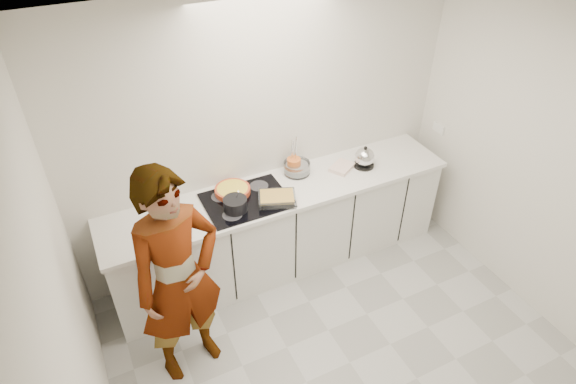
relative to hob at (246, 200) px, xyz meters
name	(u,v)px	position (x,y,z in m)	size (l,w,h in m)	color
floor	(350,362)	(0.35, -1.26, -0.92)	(3.60, 3.20, 0.00)	#B5B5B1
ceiling	(390,52)	(0.35, -1.26, 1.68)	(3.60, 3.20, 0.00)	white
wall_back	(266,135)	(0.35, 0.34, 0.38)	(3.60, 0.00, 2.60)	silver
wall_left	(76,349)	(-1.45, -1.26, 0.38)	(0.00, 3.20, 2.60)	silver
wall_right	(555,176)	(2.15, -1.24, 0.38)	(0.02, 3.20, 2.60)	silver
base_cabinets	(282,229)	(0.35, 0.02, -0.48)	(3.20, 0.58, 0.87)	silver
countertop	(282,191)	(0.35, 0.02, -0.03)	(3.24, 0.64, 0.04)	white
hob	(246,200)	(0.00, 0.00, 0.00)	(0.72, 0.54, 0.01)	black
tart_dish	(233,190)	(-0.07, 0.15, 0.04)	(0.41, 0.41, 0.05)	#C54523
saucepan	(235,204)	(-0.13, -0.09, 0.06)	(0.22, 0.22, 0.19)	black
baking_dish	(277,198)	(0.23, -0.13, 0.04)	(0.38, 0.33, 0.06)	silver
mixing_bowl	(297,168)	(0.59, 0.19, 0.05)	(0.30, 0.30, 0.11)	silver
tea_towel	(342,167)	(1.00, 0.07, 0.01)	(0.23, 0.17, 0.04)	white
kettle	(365,158)	(1.22, 0.01, 0.09)	(0.21, 0.21, 0.22)	black
utensil_crock	(294,166)	(0.56, 0.20, 0.07)	(0.13, 0.13, 0.16)	orange
cook	(179,279)	(-0.78, -0.66, 0.01)	(0.68, 0.44, 1.86)	silver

